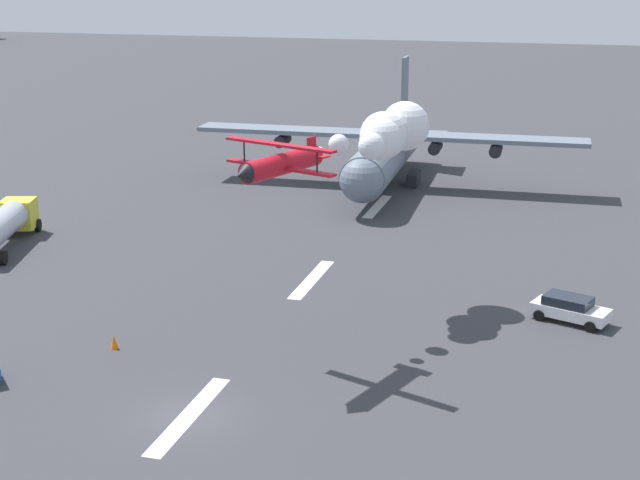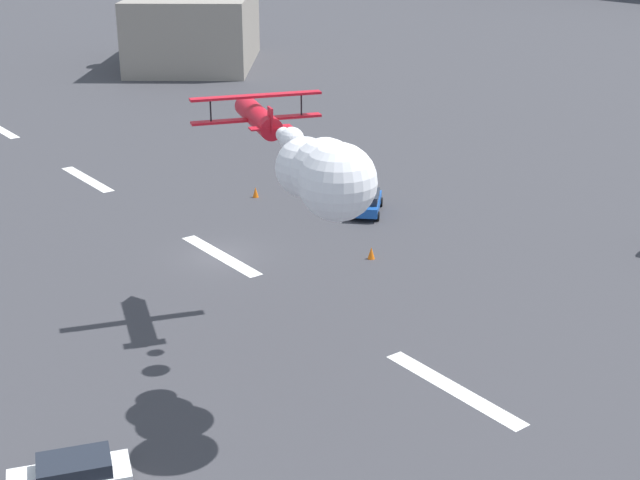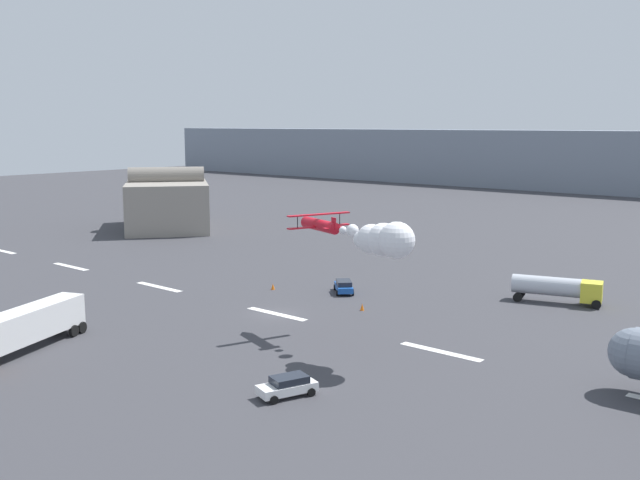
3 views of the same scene
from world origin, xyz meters
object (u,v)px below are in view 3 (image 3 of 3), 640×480
semi_truck_orange (21,328)px  fuel_tanker_truck (558,288)px  airport_staff_sedan (344,286)px  traffic_cone_near (273,287)px  followme_car_yellow (288,386)px  traffic_cone_far (362,307)px  stunt_biplane_red (376,238)px

semi_truck_orange → fuel_tanker_truck: bearing=58.8°
airport_staff_sedan → traffic_cone_near: airport_staff_sedan is taller
followme_car_yellow → traffic_cone_near: followme_car_yellow is taller
fuel_tanker_truck → followme_car_yellow: (-3.75, -40.07, -0.94)m
semi_truck_orange → fuel_tanker_truck: semi_truck_orange is taller
semi_truck_orange → traffic_cone_far: size_ratio=20.46×
airport_staff_sedan → traffic_cone_near: 8.63m
fuel_tanker_truck → traffic_cone_near: 32.77m
stunt_biplane_red → airport_staff_sedan: size_ratio=3.74×
followme_car_yellow → airport_staff_sedan: (-17.47, 28.59, 0.00)m
followme_car_yellow → airport_staff_sedan: size_ratio=1.08×
traffic_cone_far → traffic_cone_near: bearing=176.0°
semi_truck_orange → traffic_cone_far: (13.99, 30.68, -1.76)m
traffic_cone_far → followme_car_yellow: bearing=-65.1°
semi_truck_orange → airport_staff_sedan: size_ratio=3.52×
semi_truck_orange → traffic_cone_near: size_ratio=20.46×
airport_staff_sedan → fuel_tanker_truck: bearing=28.4°
traffic_cone_far → semi_truck_orange: bearing=-114.5°
stunt_biplane_red → fuel_tanker_truck: stunt_biplane_red is taller
followme_car_yellow → traffic_cone_far: followme_car_yellow is taller
stunt_biplane_red → airport_staff_sedan: 26.05m
followme_car_yellow → airport_staff_sedan: same height
stunt_biplane_red → followme_car_yellow: size_ratio=3.47×
traffic_cone_near → traffic_cone_far: bearing=-4.0°
traffic_cone_near → fuel_tanker_truck: bearing=28.6°
stunt_biplane_red → semi_truck_orange: bearing=-142.7°
fuel_tanker_truck → followme_car_yellow: bearing=-95.3°
traffic_cone_near → stunt_biplane_red: bearing=-28.0°
fuel_tanker_truck → airport_staff_sedan: bearing=-151.6°
fuel_tanker_truck → traffic_cone_near: size_ratio=13.16×
fuel_tanker_truck → stunt_biplane_red: bearing=-98.3°
fuel_tanker_truck → traffic_cone_far: bearing=-131.3°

